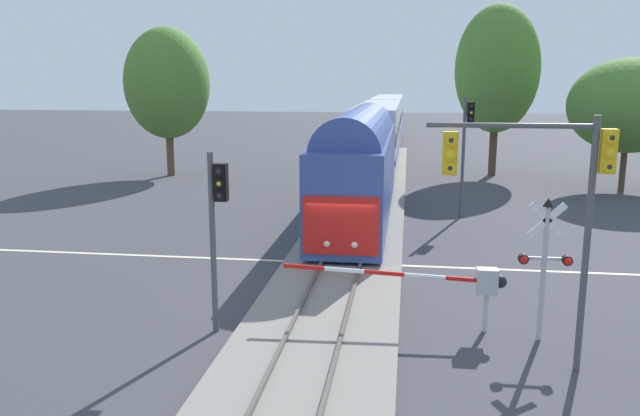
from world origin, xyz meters
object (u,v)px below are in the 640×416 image
at_px(pine_left_background, 167,84).
at_px(maple_right_background, 629,106).
at_px(traffic_signal_far_side, 467,137).
at_px(commuter_train, 379,133).
at_px(traffic_signal_median, 217,214).
at_px(traffic_signal_near_right, 546,181).
at_px(crossing_signal_mast, 545,255).
at_px(crossing_gate_near, 460,281).
at_px(elm_centre_background, 497,69).

bearing_deg(pine_left_background, maple_right_background, -3.90).
distance_m(traffic_signal_far_side, maple_right_background, 14.20).
height_order(commuter_train, traffic_signal_median, commuter_train).
bearing_deg(traffic_signal_near_right, crossing_signal_mast, 74.67).
relative_size(crossing_gate_near, pine_left_background, 0.60).
relative_size(commuter_train, maple_right_background, 7.32).
xyz_separation_m(traffic_signal_near_right, pine_left_background, (-20.01, 28.75, 1.95)).
xyz_separation_m(traffic_signal_far_side, traffic_signal_median, (-7.83, -16.04, -0.69)).
height_order(commuter_train, traffic_signal_near_right, traffic_signal_near_right).
height_order(traffic_signal_far_side, elm_centre_background, elm_centre_background).
distance_m(crossing_signal_mast, elm_centre_background, 30.81).
xyz_separation_m(traffic_signal_far_side, elm_centre_background, (3.19, 14.87, 3.45)).
bearing_deg(crossing_signal_mast, traffic_signal_near_right, -105.33).
bearing_deg(crossing_signal_mast, traffic_signal_far_side, 92.88).
relative_size(pine_left_background, elm_centre_background, 0.87).
bearing_deg(traffic_signal_far_side, traffic_signal_near_right, -89.01).
bearing_deg(traffic_signal_far_side, commuter_train, 106.06).
height_order(crossing_gate_near, traffic_signal_median, traffic_signal_median).
bearing_deg(traffic_signal_far_side, traffic_signal_median, -116.01).
height_order(traffic_signal_median, elm_centre_background, elm_centre_background).
height_order(traffic_signal_median, maple_right_background, maple_right_background).
bearing_deg(maple_right_background, elm_centre_background, 143.69).
relative_size(traffic_signal_near_right, pine_left_background, 0.58).
relative_size(commuter_train, crossing_gate_near, 9.62).
bearing_deg(traffic_signal_median, elm_centre_background, 70.38).
distance_m(commuter_train, crossing_signal_mast, 33.80).
height_order(pine_left_background, maple_right_background, pine_left_background).
distance_m(commuter_train, maple_right_background, 17.85).
bearing_deg(pine_left_background, traffic_signal_far_side, -30.47).
bearing_deg(maple_right_background, crossing_gate_near, -115.66).
distance_m(commuter_train, pine_left_background, 16.30).
distance_m(commuter_train, traffic_signal_near_right, 35.49).
distance_m(traffic_signal_median, pine_left_background, 30.25).
bearing_deg(maple_right_background, crossing_signal_mast, -111.20).
height_order(crossing_gate_near, traffic_signal_far_side, traffic_signal_far_side).
relative_size(commuter_train, traffic_signal_near_right, 9.80).
relative_size(traffic_signal_far_side, maple_right_background, 0.74).
bearing_deg(crossing_signal_mast, maple_right_background, 68.80).
height_order(commuter_train, crossing_signal_mast, commuter_train).
relative_size(commuter_train, traffic_signal_far_side, 9.84).
xyz_separation_m(traffic_signal_median, pine_left_background, (-11.88, 27.63, 3.17)).
bearing_deg(crossing_signal_mast, elm_centre_background, 85.43).
relative_size(crossing_gate_near, maple_right_background, 0.76).
distance_m(crossing_gate_near, traffic_signal_near_right, 4.15).
bearing_deg(crossing_signal_mast, crossing_gate_near, 168.70).
bearing_deg(commuter_train, traffic_signal_near_right, -81.17).
bearing_deg(commuter_train, traffic_signal_median, -94.53).
height_order(crossing_gate_near, pine_left_background, pine_left_background).
xyz_separation_m(traffic_signal_near_right, traffic_signal_far_side, (-0.30, 17.16, -0.53)).
xyz_separation_m(commuter_train, traffic_signal_median, (-2.68, -33.90, 0.61)).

